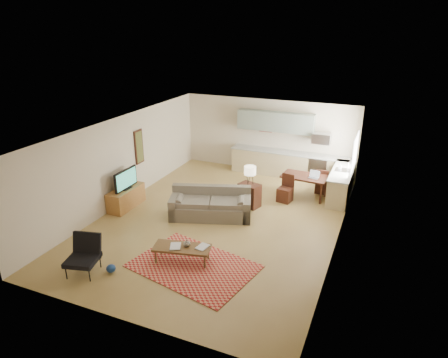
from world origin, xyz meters
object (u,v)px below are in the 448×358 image
at_px(coffee_table, 182,254).
at_px(armchair, 82,256).
at_px(dining_table, 304,186).
at_px(console_table, 249,195).
at_px(sofa, 211,204).
at_px(tv_credenza, 126,198).

relative_size(coffee_table, armchair, 1.55).
bearing_deg(armchair, dining_table, 45.03).
height_order(armchair, console_table, armchair).
distance_m(console_table, dining_table, 1.94).
height_order(console_table, dining_table, console_table).
bearing_deg(armchair, console_table, 50.41).
bearing_deg(sofa, dining_table, 29.92).
xyz_separation_m(tv_credenza, dining_table, (4.82, 2.88, 0.06)).
bearing_deg(console_table, coffee_table, -80.31).
bearing_deg(sofa, console_table, 35.76).
distance_m(coffee_table, console_table, 3.53).
xyz_separation_m(sofa, console_table, (0.79, 1.12, -0.05)).
xyz_separation_m(sofa, coffee_table, (0.36, -2.39, -0.22)).
height_order(sofa, armchair, armchair).
distance_m(armchair, dining_table, 7.13).
bearing_deg(coffee_table, console_table, 70.31).
bearing_deg(coffee_table, sofa, 85.93).
bearing_deg(console_table, sofa, -108.67).
xyz_separation_m(armchair, tv_credenza, (-1.19, 3.27, -0.13)).
bearing_deg(coffee_table, dining_table, 56.91).
xyz_separation_m(sofa, tv_credenza, (-2.65, -0.39, -0.11)).
distance_m(coffee_table, tv_credenza, 3.61).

